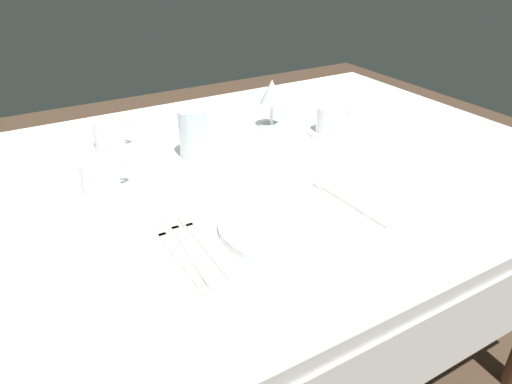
% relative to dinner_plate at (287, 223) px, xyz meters
% --- Properties ---
extents(dining_table, '(1.80, 1.11, 0.74)m').
position_rel_dinner_plate_xyz_m(dining_table, '(-0.04, 0.27, -0.09)').
color(dining_table, white).
rests_on(dining_table, ground).
extents(dinner_plate, '(0.27, 0.27, 0.02)m').
position_rel_dinner_plate_xyz_m(dinner_plate, '(0.00, 0.00, 0.00)').
color(dinner_plate, white).
rests_on(dinner_plate, dining_table).
extents(fork_outer, '(0.02, 0.22, 0.00)m').
position_rel_dinner_plate_xyz_m(fork_outer, '(-0.16, 0.04, -0.01)').
color(fork_outer, beige).
rests_on(fork_outer, dining_table).
extents(fork_inner, '(0.03, 0.23, 0.00)m').
position_rel_dinner_plate_xyz_m(fork_inner, '(-0.19, 0.03, -0.01)').
color(fork_inner, beige).
rests_on(fork_inner, dining_table).
extents(fork_salad, '(0.02, 0.23, 0.00)m').
position_rel_dinner_plate_xyz_m(fork_salad, '(-0.22, 0.02, -0.01)').
color(fork_salad, beige).
rests_on(fork_salad, dining_table).
extents(spoon_soup, '(0.03, 0.23, 0.01)m').
position_rel_dinner_plate_xyz_m(spoon_soup, '(0.16, 0.04, -0.01)').
color(spoon_soup, beige).
rests_on(spoon_soup, dining_table).
extents(saucer_left, '(0.14, 0.14, 0.01)m').
position_rel_dinner_plate_xyz_m(saucer_left, '(-0.28, 0.32, -0.00)').
color(saucer_left, white).
rests_on(saucer_left, dining_table).
extents(coffee_cup_left, '(0.10, 0.08, 0.07)m').
position_rel_dinner_plate_xyz_m(coffee_cup_left, '(-0.27, 0.32, 0.03)').
color(coffee_cup_left, white).
rests_on(coffee_cup_left, saucer_left).
extents(saucer_right, '(0.12, 0.12, 0.01)m').
position_rel_dinner_plate_xyz_m(saucer_right, '(0.37, 0.33, -0.00)').
color(saucer_right, white).
rests_on(saucer_right, dining_table).
extents(coffee_cup_right, '(0.11, 0.08, 0.07)m').
position_rel_dinner_plate_xyz_m(coffee_cup_right, '(0.37, 0.33, 0.04)').
color(coffee_cup_right, white).
rests_on(coffee_cup_right, saucer_right).
extents(saucer_far, '(0.12, 0.12, 0.01)m').
position_rel_dinner_plate_xyz_m(saucer_far, '(-0.20, 0.53, -0.00)').
color(saucer_far, white).
rests_on(saucer_far, dining_table).
extents(coffee_cup_far, '(0.10, 0.08, 0.07)m').
position_rel_dinner_plate_xyz_m(coffee_cup_far, '(-0.20, 0.53, 0.04)').
color(coffee_cup_far, white).
rests_on(coffee_cup_far, saucer_far).
extents(wine_glass_left, '(0.07, 0.07, 0.14)m').
position_rel_dinner_plate_xyz_m(wine_glass_left, '(0.26, 0.47, 0.09)').
color(wine_glass_left, silver).
rests_on(wine_glass_left, dining_table).
extents(drink_tumbler, '(0.07, 0.07, 0.12)m').
position_rel_dinner_plate_xyz_m(drink_tumbler, '(-0.02, 0.39, 0.05)').
color(drink_tumbler, silver).
rests_on(drink_tumbler, dining_table).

